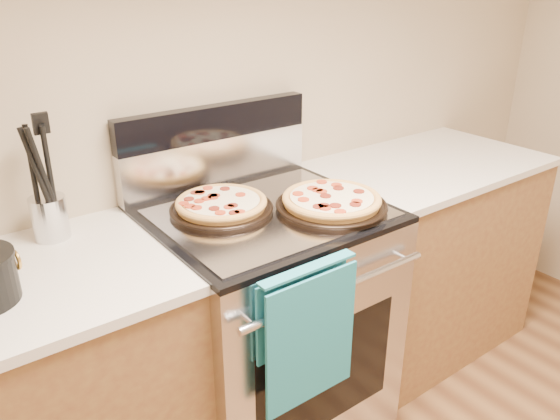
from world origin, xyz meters
TOP-DOWN VIEW (x-y plane):
  - wall_back at (0.00, 2.00)m, footprint 4.00×0.00m
  - range_body at (0.00, 1.65)m, footprint 0.76×0.68m
  - oven_window at (0.00, 1.31)m, footprint 0.56×0.01m
  - cooktop at (0.00, 1.65)m, footprint 0.76×0.68m
  - backsplash_lower at (0.00, 1.96)m, footprint 0.76×0.06m
  - backsplash_upper at (0.00, 1.96)m, footprint 0.76×0.06m
  - oven_handle at (0.00, 1.27)m, footprint 0.70×0.03m
  - dish_towel at (-0.12, 1.27)m, footprint 0.32×0.05m
  - foil_sheet at (0.00, 1.62)m, footprint 0.70×0.55m
  - cabinet_right at (0.88, 1.68)m, footprint 1.00×0.62m
  - countertop_right at (0.88, 1.68)m, footprint 1.02×0.64m
  - pepperoni_pizza_back at (-0.13, 1.72)m, footprint 0.42×0.42m
  - pepperoni_pizza_front at (0.18, 1.52)m, footprint 0.47×0.47m
  - utensil_crock at (-0.63, 1.89)m, footprint 0.13×0.13m

SIDE VIEW (x-z plane):
  - cabinet_right at x=0.88m, z-range 0.00..0.88m
  - range_body at x=0.00m, z-range 0.00..0.90m
  - oven_window at x=0.00m, z-range 0.25..0.65m
  - dish_towel at x=-0.12m, z-range 0.49..0.91m
  - oven_handle at x=0.00m, z-range 0.79..0.81m
  - countertop_right at x=0.88m, z-range 0.88..0.91m
  - cooktop at x=0.00m, z-range 0.90..0.92m
  - foil_sheet at x=0.00m, z-range 0.92..0.93m
  - pepperoni_pizza_back at x=-0.13m, z-range 0.93..0.97m
  - pepperoni_pizza_front at x=0.18m, z-range 0.93..0.98m
  - utensil_crock at x=-0.63m, z-range 0.91..1.04m
  - backsplash_lower at x=0.00m, z-range 0.92..1.10m
  - backsplash_upper at x=0.00m, z-range 1.10..1.22m
  - wall_back at x=0.00m, z-range -0.65..3.35m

